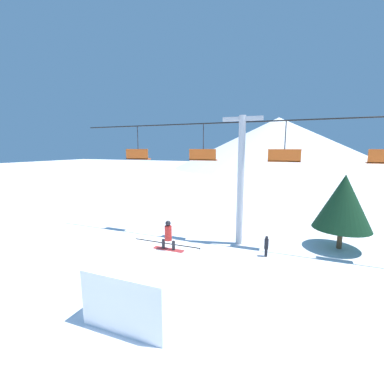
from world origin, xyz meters
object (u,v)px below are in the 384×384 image
Objects in this scene: snow_ramp at (147,283)px; pine_tree_near at (343,202)px; snowboarder at (168,236)px; distant_skier at (266,245)px.

pine_tree_near is (7.88, 9.56, 1.93)m from snow_ramp.
snow_ramp is 2.55× the size of snowboarder.
snow_ramp is 1.97m from snowboarder.
distant_skier is at bearing -144.40° from pine_tree_near.
distant_skier is (3.38, 5.60, -1.96)m from snowboarder.
pine_tree_near is at bearing 50.51° from snow_ramp.
distant_skier is at bearing 60.24° from snow_ramp.
pine_tree_near is 5.51m from distant_skier.
snowboarder is 11.33m from pine_tree_near.
pine_tree_near reaches higher than snowboarder.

